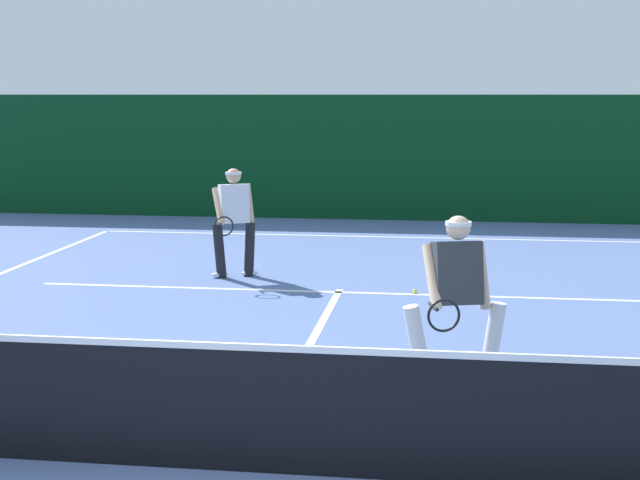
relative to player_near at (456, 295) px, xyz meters
The scene contains 9 objects.
ground_plane 2.77m from the player_near, 127.06° to the right, with size 80.00×80.00×0.00m, color #556CA5.
court_line_baseline_far 9.43m from the player_near, 99.67° to the left, with size 10.70×0.10×0.01m, color white.
court_line_service 4.51m from the player_near, 110.92° to the left, with size 8.72×0.10×0.01m, color white.
court_line_centre 2.13m from the player_near, 144.78° to the left, with size 0.10×6.40×0.01m, color white.
tennis_net 2.65m from the player_near, 127.06° to the right, with size 11.72×0.09×1.09m.
player_near is the anchor object (origin of this frame).
player_far 5.97m from the player_near, 123.21° to the left, with size 0.72×0.95×1.66m.
tennis_ball 4.31m from the player_near, 96.94° to the left, with size 0.07×0.07×0.07m, color #D1E033.
back_fence_windscreen 11.88m from the player_near, 97.63° to the left, with size 21.73×0.12×2.75m, color #093719.
Camera 1 is at (1.45, -6.21, 2.74)m, focal length 51.12 mm.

